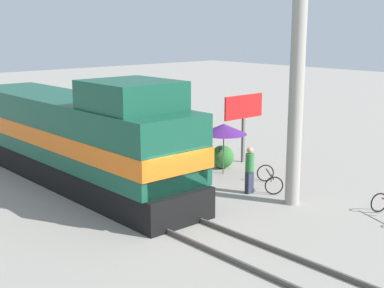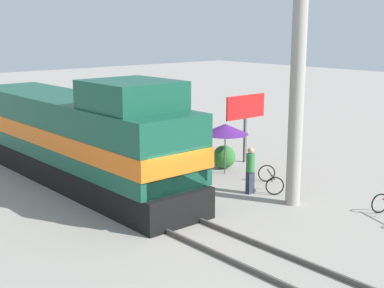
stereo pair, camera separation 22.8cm
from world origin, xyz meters
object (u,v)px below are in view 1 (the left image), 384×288
object	(u,v)px
locomotive	(78,138)
vendor_umbrella	(224,129)
bicycle	(270,179)
utility_pole	(297,82)
person_bystander	(250,168)
billboard_sign	(244,111)

from	to	relation	value
locomotive	vendor_umbrella	bearing A→B (deg)	-27.39
locomotive	bicycle	size ratio (longest dim) A/B	7.44
utility_pole	vendor_umbrella	bearing A→B (deg)	77.91
utility_pole	person_bystander	xyz separation A→B (m)	(-0.27, 1.88, -3.44)
bicycle	billboard_sign	bearing A→B (deg)	96.36
person_bystander	utility_pole	bearing A→B (deg)	-81.97
locomotive	vendor_umbrella	world-z (taller)	locomotive
billboard_sign	bicycle	world-z (taller)	billboard_sign
utility_pole	person_bystander	distance (m)	3.93
utility_pole	person_bystander	world-z (taller)	utility_pole
utility_pole	bicycle	size ratio (longest dim) A/B	4.65
vendor_umbrella	billboard_sign	size ratio (longest dim) A/B	0.69
billboard_sign	bicycle	bearing A→B (deg)	-122.31
vendor_umbrella	bicycle	xyz separation A→B (m)	(-0.10, -2.74, -1.64)
locomotive	person_bystander	bearing A→B (deg)	-52.29
locomotive	utility_pole	size ratio (longest dim) A/B	1.60
vendor_umbrella	person_bystander	size ratio (longest dim) A/B	1.22
utility_pole	bicycle	world-z (taller)	utility_pole
vendor_umbrella	billboard_sign	bearing A→B (deg)	21.72
locomotive	bicycle	bearing A→B (deg)	-45.88
billboard_sign	person_bystander	bearing A→B (deg)	-133.96
utility_pole	bicycle	bearing A→B (deg)	64.26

